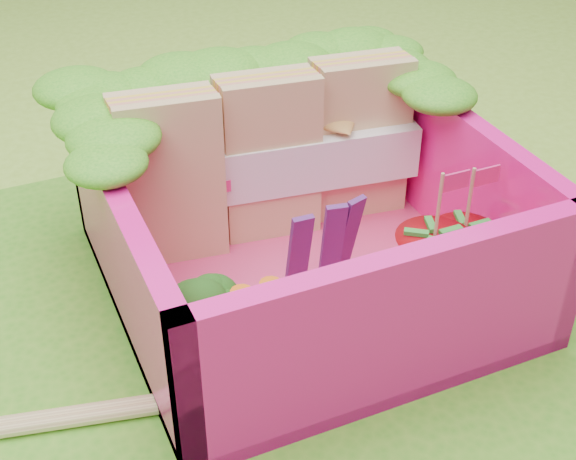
# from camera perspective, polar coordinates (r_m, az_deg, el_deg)

# --- Properties ---
(ground) EXTENTS (14.00, 14.00, 0.00)m
(ground) POSITION_cam_1_polar(r_m,az_deg,el_deg) (2.73, 0.62, -7.35)
(ground) COLOR #86BA34
(ground) RESTS_ON ground
(placemat) EXTENTS (2.60, 2.60, 0.03)m
(placemat) POSITION_cam_1_polar(r_m,az_deg,el_deg) (2.72, 0.62, -7.12)
(placemat) COLOR #4B9D23
(placemat) RESTS_ON ground
(bento_floor) EXTENTS (1.30, 1.30, 0.05)m
(bento_floor) POSITION_cam_1_polar(r_m,az_deg,el_deg) (2.87, 1.05, -3.42)
(bento_floor) COLOR #E03972
(bento_floor) RESTS_ON placemat
(bento_box) EXTENTS (1.30, 1.30, 0.55)m
(bento_box) POSITION_cam_1_polar(r_m,az_deg,el_deg) (2.72, 1.11, 0.71)
(bento_box) COLOR #FF158E
(bento_box) RESTS_ON placemat
(lettuce_ruffle) EXTENTS (1.43, 0.83, 0.11)m
(lettuce_ruffle) POSITION_cam_1_polar(r_m,az_deg,el_deg) (2.95, -2.83, 10.94)
(lettuce_ruffle) COLOR #278E19
(lettuce_ruffle) RESTS_ON bento_box
(sandwich_stack) EXTENTS (1.14, 0.31, 0.62)m
(sandwich_stack) POSITION_cam_1_polar(r_m,az_deg,el_deg) (2.92, -1.33, 5.16)
(sandwich_stack) COLOR tan
(sandwich_stack) RESTS_ON bento_floor
(broccoli) EXTENTS (0.31, 0.31, 0.26)m
(broccoli) POSITION_cam_1_polar(r_m,az_deg,el_deg) (2.41, -6.32, -6.06)
(broccoli) COLOR #609247
(broccoli) RESTS_ON bento_floor
(carrot_sticks) EXTENTS (0.17, 0.10, 0.27)m
(carrot_sticks) POSITION_cam_1_polar(r_m,az_deg,el_deg) (2.46, -2.24, -6.43)
(carrot_sticks) COLOR orange
(carrot_sticks) RESTS_ON bento_floor
(purple_wedges) EXTENTS (0.26, 0.05, 0.38)m
(purple_wedges) POSITION_cam_1_polar(r_m,az_deg,el_deg) (2.65, 2.70, -1.36)
(purple_wedges) COLOR #551C63
(purple_wedges) RESTS_ON bento_floor
(strawberry_left) EXTENTS (0.26, 0.26, 0.50)m
(strawberry_left) POSITION_cam_1_polar(r_m,az_deg,el_deg) (2.70, 10.13, -2.64)
(strawberry_left) COLOR #BB0F0B
(strawberry_left) RESTS_ON bento_floor
(strawberry_right) EXTENTS (0.23, 0.23, 0.47)m
(strawberry_right) POSITION_cam_1_polar(r_m,az_deg,el_deg) (2.78, 12.20, -1.87)
(strawberry_right) COLOR #BB0F0B
(strawberry_right) RESTS_ON bento_floor
(snap_peas) EXTENTS (0.32, 0.44, 0.05)m
(snap_peas) POSITION_cam_1_polar(r_m,az_deg,el_deg) (2.93, 11.35, -1.99)
(snap_peas) COLOR #54BE3B
(snap_peas) RESTS_ON bento_floor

